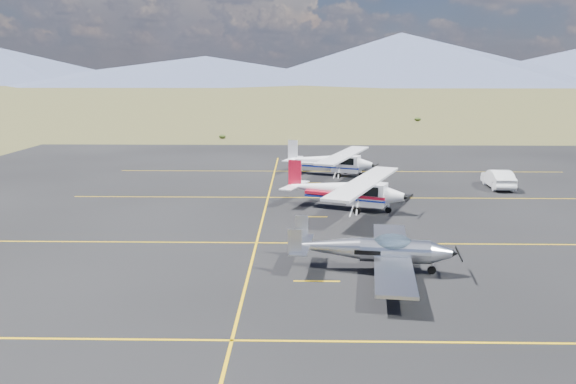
% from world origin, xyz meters
% --- Properties ---
extents(ground, '(1600.00, 1600.00, 0.00)m').
position_xyz_m(ground, '(0.00, 0.00, 0.00)').
color(ground, '#383D1C').
rests_on(ground, ground).
extents(apron, '(72.00, 72.00, 0.02)m').
position_xyz_m(apron, '(0.00, 7.00, 0.00)').
color(apron, black).
rests_on(apron, ground).
extents(aircraft_low_wing, '(7.19, 9.96, 2.15)m').
position_xyz_m(aircraft_low_wing, '(-0.35, -2.24, 1.03)').
color(aircraft_low_wing, silver).
rests_on(aircraft_low_wing, apron).
extents(aircraft_cessna, '(8.55, 11.60, 3.02)m').
position_xyz_m(aircraft_cessna, '(-0.68, 9.58, 1.34)').
color(aircraft_cessna, white).
rests_on(aircraft_cessna, apron).
extents(aircraft_plain, '(8.10, 11.33, 2.92)m').
position_xyz_m(aircraft_plain, '(-1.02, 22.02, 1.30)').
color(aircraft_plain, white).
rests_on(aircraft_plain, apron).
extents(sedan, '(1.71, 4.44, 1.44)m').
position_xyz_m(sedan, '(11.66, 16.80, 0.73)').
color(sedan, white).
rests_on(sedan, apron).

